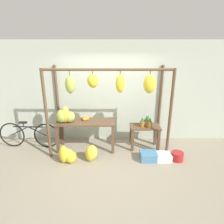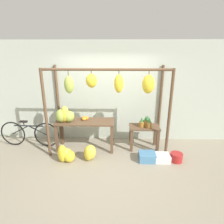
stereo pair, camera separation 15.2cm
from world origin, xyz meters
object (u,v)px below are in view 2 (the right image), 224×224
(orange_pile, at_px, (85,118))
(parked_bicycle, at_px, (30,134))
(pineapple_cluster, at_px, (147,123))
(fruit_crate_white, at_px, (147,157))
(banana_pile_on_table, at_px, (65,115))
(banana_pile_ground_right, at_px, (89,153))
(fruit_crate_purple, at_px, (162,158))
(banana_pile_ground_left, at_px, (66,155))
(blue_bucket, at_px, (176,157))

(orange_pile, xyz_separation_m, parked_bicycle, (-1.55, 0.02, -0.47))
(pineapple_cluster, xyz_separation_m, parked_bicycle, (-3.16, 0.09, -0.39))
(pineapple_cluster, xyz_separation_m, fruit_crate_white, (-0.03, -0.56, -0.66))
(banana_pile_on_table, height_order, banana_pile_ground_right, banana_pile_on_table)
(parked_bicycle, height_order, fruit_crate_purple, parked_bicycle)
(orange_pile, xyz_separation_m, banana_pile_ground_left, (-0.36, -0.72, -0.66))
(banana_pile_ground_right, distance_m, parked_bicycle, 1.86)
(orange_pile, relative_size, parked_bicycle, 0.12)
(banana_pile_ground_right, height_order, fruit_crate_purple, banana_pile_ground_right)
(banana_pile_on_table, bearing_deg, fruit_crate_white, -13.00)
(pineapple_cluster, distance_m, banana_pile_ground_right, 1.63)
(banana_pile_on_table, xyz_separation_m, fruit_crate_white, (2.06, -0.48, -0.87))
(banana_pile_on_table, xyz_separation_m, parked_bicycle, (-1.06, 0.17, -0.60))
(banana_pile_on_table, height_order, pineapple_cluster, banana_pile_on_table)
(blue_bucket, bearing_deg, banana_pile_ground_left, -178.32)
(parked_bicycle, bearing_deg, banana_pile_ground_left, -31.94)
(fruit_crate_white, distance_m, fruit_crate_purple, 0.36)
(banana_pile_ground_left, distance_m, fruit_crate_purple, 2.30)
(fruit_crate_white, bearing_deg, parked_bicycle, 168.32)
(blue_bucket, bearing_deg, fruit_crate_purple, -179.60)
(banana_pile_ground_right, relative_size, fruit_crate_white, 1.00)
(orange_pile, xyz_separation_m, banana_pile_ground_right, (0.19, -0.64, -0.65))
(fruit_crate_purple, bearing_deg, banana_pile_on_table, 168.46)
(orange_pile, bearing_deg, blue_bucket, -15.70)
(fruit_crate_purple, bearing_deg, blue_bucket, 0.40)
(orange_pile, bearing_deg, fruit_crate_white, -21.54)
(banana_pile_ground_left, bearing_deg, banana_pile_on_table, 102.32)
(blue_bucket, bearing_deg, orange_pile, 164.30)
(pineapple_cluster, relative_size, fruit_crate_white, 0.82)
(pineapple_cluster, xyz_separation_m, banana_pile_ground_right, (-1.42, -0.57, -0.57))
(pineapple_cluster, relative_size, blue_bucket, 1.11)
(orange_pile, height_order, blue_bucket, orange_pile)
(orange_pile, height_order, fruit_crate_purple, orange_pile)
(banana_pile_ground_right, bearing_deg, orange_pile, 106.50)
(fruit_crate_white, bearing_deg, pineapple_cluster, 86.75)
(blue_bucket, bearing_deg, parked_bicycle, 170.17)
(parked_bicycle, bearing_deg, banana_pile_ground_right, -20.80)
(orange_pile, bearing_deg, pineapple_cluster, -2.32)
(banana_pile_on_table, distance_m, orange_pile, 0.52)
(orange_pile, relative_size, pineapple_cluster, 0.61)
(fruit_crate_white, bearing_deg, blue_bucket, -1.24)
(fruit_crate_white, bearing_deg, orange_pile, 158.46)
(pineapple_cluster, distance_m, blue_bucket, 1.09)
(pineapple_cluster, bearing_deg, orange_pile, 177.68)
(banana_pile_on_table, relative_size, banana_pile_ground_left, 1.04)
(pineapple_cluster, xyz_separation_m, blue_bucket, (0.66, -0.57, -0.65))
(blue_bucket, distance_m, parked_bicycle, 3.88)
(pineapple_cluster, height_order, fruit_crate_purple, pineapple_cluster)
(banana_pile_on_table, xyz_separation_m, banana_pile_ground_right, (0.68, -0.49, -0.78))
(banana_pile_ground_left, height_order, banana_pile_ground_right, banana_pile_ground_left)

